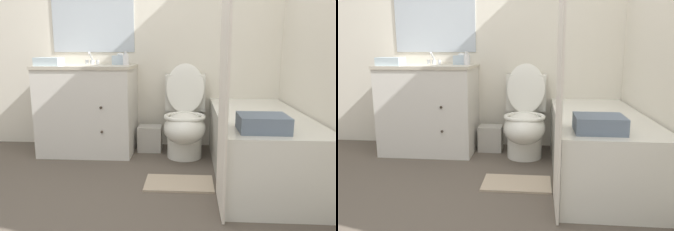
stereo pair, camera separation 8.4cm
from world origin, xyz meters
The scene contains 13 objects.
wall_back centered at (-0.01, 1.78, 1.25)m, with size 8.00×0.06×2.50m.
wall_right centered at (1.20, 0.88, 1.25)m, with size 0.05×2.75×2.50m.
vanity_cabinet centered at (-0.72, 1.48, 0.44)m, with size 0.90×0.59×0.86m.
sink_faucet centered at (-0.72, 1.65, 0.89)m, with size 0.14×0.12×0.12m.
toilet centered at (0.22, 1.40, 0.34)m, with size 0.39×0.69×0.87m.
bathtub centered at (0.82, 0.96, 0.26)m, with size 0.69×1.59×0.51m.
shower_curtain centered at (0.47, 0.35, 0.98)m, with size 0.02×0.44×1.95m.
wastebasket centered at (-0.13, 1.54, 0.13)m, with size 0.23×0.20×0.25m.
tissue_box centered at (-0.42, 1.60, 0.90)m, with size 0.15×0.11×0.11m.
soap_dispenser centered at (-0.35, 1.50, 0.91)m, with size 0.06×0.06×0.13m.
hand_towel_folded centered at (-1.02, 1.31, 0.90)m, with size 0.23×0.16×0.08m.
bath_towel_folded centered at (0.72, 0.38, 0.56)m, with size 0.30×0.25×0.10m.
bath_mat centered at (0.19, 0.70, 0.01)m, with size 0.52×0.31×0.02m.
Camera 1 is at (0.26, -1.63, 1.01)m, focal length 35.00 mm.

